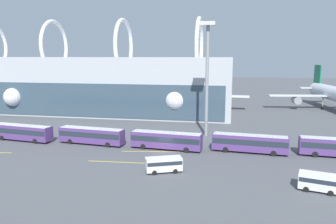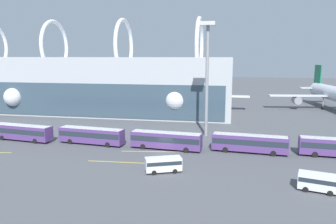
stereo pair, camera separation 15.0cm
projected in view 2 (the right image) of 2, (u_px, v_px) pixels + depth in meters
name	position (u px, v px, depth m)	size (l,w,h in m)	color
ground_plane	(165.00, 152.00, 58.43)	(440.00, 440.00, 0.00)	#515459
airliner_at_gate_near	(47.00, 91.00, 108.19)	(32.87, 35.55, 14.95)	silver
airliner_at_gate_far	(187.00, 92.00, 104.25)	(39.14, 42.66, 15.36)	silver
airliner_parked_remote	(334.00, 94.00, 103.55)	(40.49, 38.44, 13.87)	silver
shuttle_bus_1	(22.00, 131.00, 66.28)	(13.35, 4.23, 3.18)	#56387A
shuttle_bus_2	(91.00, 135.00, 63.52)	(13.33, 3.93, 3.18)	#56387A
shuttle_bus_3	(166.00, 139.00, 59.97)	(13.31, 3.69, 3.18)	#56387A
shuttle_bus_4	(249.00, 142.00, 57.94)	(13.31, 3.69, 3.18)	#56387A
service_van_foreground	(163.00, 164.00, 48.18)	(5.65, 3.83, 2.23)	silver
service_van_crossing	(318.00, 181.00, 41.38)	(5.19, 3.27, 2.24)	silver
floodlight_mast	(207.00, 60.00, 67.76)	(2.99, 2.99, 23.84)	gray
lane_stripe_0	(118.00, 162.00, 52.98)	(10.02, 0.25, 0.01)	yellow
lane_stripe_2	(154.00, 152.00, 58.80)	(11.61, 0.25, 0.01)	yellow
lane_stripe_3	(7.00, 133.00, 73.33)	(8.95, 0.25, 0.01)	yellow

